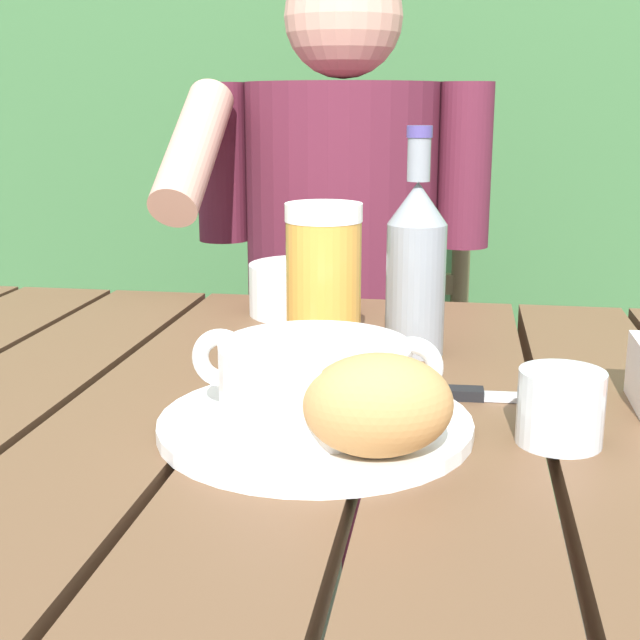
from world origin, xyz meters
name	(u,v)px	position (x,y,z in m)	size (l,w,h in m)	color
dining_table	(306,491)	(0.00, 0.00, 0.65)	(1.27, 0.82, 0.75)	brown
hedge_backdrop	(452,46)	(0.10, 1.64, 1.15)	(3.63, 0.97, 2.27)	#3A6638
chair_near_diner	(352,377)	(-0.06, 0.85, 0.49)	(0.44, 0.42, 1.01)	brown
person_eating	(337,273)	(-0.06, 0.65, 0.73)	(0.48, 0.47, 1.25)	#591E30
serving_plate	(315,424)	(0.02, -0.09, 0.75)	(0.26, 0.26, 0.01)	white
soup_bowl	(315,379)	(0.02, -0.09, 0.79)	(0.21, 0.16, 0.07)	white
bread_roll	(378,405)	(0.08, -0.16, 0.80)	(0.13, 0.11, 0.08)	tan
beer_glass	(322,284)	(0.00, 0.11, 0.83)	(0.08, 0.08, 0.17)	gold
beer_bottle	(416,264)	(0.09, 0.15, 0.84)	(0.06, 0.06, 0.24)	gray
water_glass_small	(561,407)	(0.22, -0.09, 0.78)	(0.07, 0.07, 0.06)	silver
table_knife	(481,395)	(0.16, 0.01, 0.75)	(0.14, 0.02, 0.01)	silver
diner_bowl	(302,289)	(-0.06, 0.31, 0.78)	(0.14, 0.14, 0.06)	white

